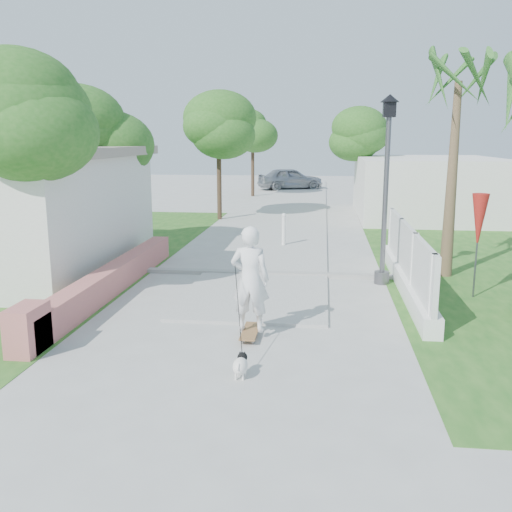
# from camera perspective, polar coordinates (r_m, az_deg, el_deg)

# --- Properties ---
(ground) EXTENTS (90.00, 90.00, 0.00)m
(ground) POSITION_cam_1_polar(r_m,az_deg,el_deg) (8.99, -3.13, -10.99)
(ground) COLOR #B7B7B2
(ground) RESTS_ON ground
(path_strip) EXTENTS (3.20, 36.00, 0.06)m
(path_strip) POSITION_cam_1_polar(r_m,az_deg,el_deg) (28.41, 3.80, 4.79)
(path_strip) COLOR #B7B7B2
(path_strip) RESTS_ON ground
(curb) EXTENTS (6.50, 0.25, 0.10)m
(curb) POSITION_cam_1_polar(r_m,az_deg,el_deg) (14.64, 0.88, -1.75)
(curb) COLOR #999993
(curb) RESTS_ON ground
(grass_left) EXTENTS (8.00, 20.00, 0.01)m
(grass_left) POSITION_cam_1_polar(r_m,az_deg,el_deg) (18.57, -20.46, 0.25)
(grass_left) COLOR #235B1D
(grass_left) RESTS_ON ground
(pink_wall) EXTENTS (0.45, 8.20, 0.80)m
(pink_wall) POSITION_cam_1_polar(r_m,az_deg,el_deg) (13.03, -14.87, -2.68)
(pink_wall) COLOR #BC6E60
(pink_wall) RESTS_ON ground
(lattice_fence) EXTENTS (0.35, 7.00, 1.50)m
(lattice_fence) POSITION_cam_1_polar(r_m,az_deg,el_deg) (13.63, 14.82, -1.04)
(lattice_fence) COLOR white
(lattice_fence) RESTS_ON ground
(building_right) EXTENTS (6.00, 8.00, 2.60)m
(building_right) POSITION_cam_1_polar(r_m,az_deg,el_deg) (26.64, 16.68, 6.61)
(building_right) COLOR silver
(building_right) RESTS_ON ground
(street_lamp) EXTENTS (0.44, 0.44, 4.44)m
(street_lamp) POSITION_cam_1_polar(r_m,az_deg,el_deg) (13.78, 12.87, 7.12)
(street_lamp) COLOR #59595E
(street_lamp) RESTS_ON ground
(bollard) EXTENTS (0.14, 0.14, 1.09)m
(bollard) POSITION_cam_1_polar(r_m,az_deg,el_deg) (18.43, 2.79, 2.74)
(bollard) COLOR white
(bollard) RESTS_ON ground
(patio_umbrella) EXTENTS (0.36, 0.36, 2.30)m
(patio_umbrella) POSITION_cam_1_polar(r_m,az_deg,el_deg) (13.22, 21.40, 3.18)
(patio_umbrella) COLOR #59595E
(patio_umbrella) RESTS_ON ground
(tree_left_near) EXTENTS (3.60, 3.60, 5.28)m
(tree_left_near) POSITION_cam_1_polar(r_m,az_deg,el_deg) (12.63, -21.81, 12.53)
(tree_left_near) COLOR #4C3826
(tree_left_near) RESTS_ON ground
(tree_left_mid) EXTENTS (3.20, 3.20, 4.85)m
(tree_left_mid) POSITION_cam_1_polar(r_m,az_deg,el_deg) (18.03, -16.18, 11.39)
(tree_left_mid) COLOR #4C3826
(tree_left_mid) RESTS_ON ground
(tree_path_left) EXTENTS (3.40, 3.40, 5.23)m
(tree_path_left) POSITION_cam_1_polar(r_m,az_deg,el_deg) (24.55, -3.73, 12.56)
(tree_path_left) COLOR #4C3826
(tree_path_left) RESTS_ON ground
(tree_path_right) EXTENTS (3.00, 3.00, 4.79)m
(tree_path_right) POSITION_cam_1_polar(r_m,az_deg,el_deg) (28.20, 10.58, 11.63)
(tree_path_right) COLOR #4C3826
(tree_path_right) RESTS_ON ground
(tree_path_far) EXTENTS (3.20, 3.20, 5.17)m
(tree_path_far) POSITION_cam_1_polar(r_m,az_deg,el_deg) (34.40, -0.31, 12.36)
(tree_path_far) COLOR #4C3826
(tree_path_far) RESTS_ON ground
(palm_far) EXTENTS (1.80, 1.80, 5.30)m
(palm_far) POSITION_cam_1_polar(r_m,az_deg,el_deg) (15.03, 19.52, 14.98)
(palm_far) COLOR brown
(palm_far) RESTS_ON ground
(skateboarder) EXTENTS (0.70, 2.08, 1.99)m
(skateboarder) POSITION_cam_1_polar(r_m,az_deg,el_deg) (9.59, -1.19, -3.74)
(skateboarder) COLOR olive
(skateboarder) RESTS_ON ground
(dog) EXTENTS (0.23, 0.51, 0.35)m
(dog) POSITION_cam_1_polar(r_m,az_deg,el_deg) (8.56, -1.54, -10.82)
(dog) COLOR white
(dog) RESTS_ON ground
(parked_car) EXTENTS (4.68, 3.14, 1.48)m
(parked_car) POSITION_cam_1_polar(r_m,az_deg,el_deg) (39.01, 3.44, 7.74)
(parked_car) COLOR #B0B3B8
(parked_car) RESTS_ON ground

